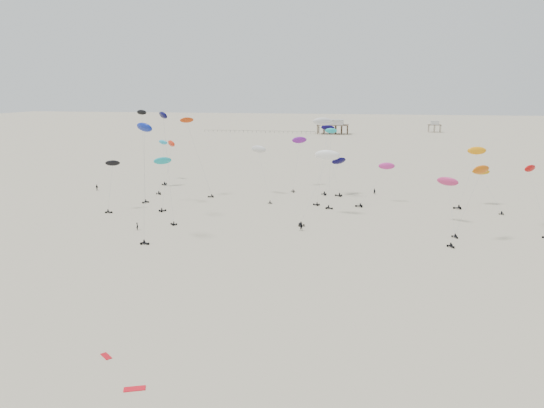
% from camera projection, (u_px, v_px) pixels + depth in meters
% --- Properties ---
extents(ground_plane, '(900.00, 900.00, 0.00)m').
position_uv_depth(ground_plane, '(325.00, 164.00, 218.07)').
color(ground_plane, '#C0B498').
extents(pavilion_main, '(21.00, 13.00, 9.80)m').
position_uv_depth(pavilion_main, '(333.00, 128.00, 362.81)').
color(pavilion_main, brown).
rests_on(pavilion_main, ground).
extents(pavilion_small, '(9.00, 7.00, 8.00)m').
position_uv_depth(pavilion_small, '(434.00, 127.00, 378.27)').
color(pavilion_small, brown).
rests_on(pavilion_small, ground).
extents(pier_fence, '(80.20, 0.20, 1.50)m').
position_uv_depth(pier_fence, '(259.00, 132.00, 373.53)').
color(pier_fence, black).
rests_on(pier_fence, ground).
extents(rig_0, '(8.49, 8.70, 16.14)m').
position_uv_depth(rig_0, '(475.00, 184.00, 104.34)').
color(rig_0, black).
rests_on(rig_0, ground).
extents(rig_1, '(4.23, 13.66, 18.15)m').
position_uv_depth(rig_1, '(169.00, 161.00, 138.35)').
color(rig_1, black).
rests_on(rig_1, ground).
extents(rig_2, '(4.84, 11.78, 15.24)m').
position_uv_depth(rig_2, '(533.00, 182.00, 114.74)').
color(rig_2, black).
rests_on(rig_2, ground).
extents(rig_3, '(3.30, 3.32, 24.98)m').
position_uv_depth(rig_3, '(143.00, 151.00, 141.39)').
color(rig_3, black).
rests_on(rig_3, ground).
extents(rig_4, '(5.16, 14.46, 17.38)m').
position_uv_depth(rig_4, '(299.00, 146.00, 165.39)').
color(rig_4, black).
rests_on(rig_4, ground).
extents(rig_5, '(6.89, 12.47, 13.31)m').
position_uv_depth(rig_5, '(484.00, 178.00, 137.78)').
color(rig_5, black).
rests_on(rig_5, ground).
extents(rig_6, '(7.50, 5.74, 11.31)m').
position_uv_depth(rig_6, '(336.00, 166.00, 152.72)').
color(rig_6, black).
rests_on(rig_6, ground).
extents(rig_7, '(3.11, 4.75, 20.57)m').
position_uv_depth(rig_7, '(330.00, 166.00, 135.69)').
color(rig_7, black).
rests_on(rig_7, ground).
extents(rig_8, '(9.42, 15.64, 18.25)m').
position_uv_depth(rig_8, '(260.00, 154.00, 152.30)').
color(rig_8, black).
rests_on(rig_8, ground).
extents(rig_9, '(4.53, 13.04, 21.62)m').
position_uv_depth(rig_9, '(325.00, 146.00, 144.95)').
color(rig_9, black).
rests_on(rig_9, ground).
extents(rig_10, '(7.42, 10.18, 25.48)m').
position_uv_depth(rig_10, '(165.00, 133.00, 122.12)').
color(rig_10, black).
rests_on(rig_10, ground).
extents(rig_11, '(3.94, 6.53, 12.84)m').
position_uv_depth(rig_11, '(111.00, 177.00, 133.15)').
color(rig_11, black).
rests_on(rig_11, ground).
extents(rig_12, '(10.05, 3.84, 22.68)m').
position_uv_depth(rig_12, '(192.00, 137.00, 149.17)').
color(rig_12, black).
rests_on(rig_12, ground).
extents(rig_13, '(9.25, 3.79, 22.55)m').
position_uv_depth(rig_13, '(325.00, 134.00, 150.48)').
color(rig_13, black).
rests_on(rig_13, ground).
extents(rig_14, '(8.39, 17.36, 15.48)m').
position_uv_depth(rig_14, '(162.00, 164.00, 165.77)').
color(rig_14, black).
rests_on(rig_14, ground).
extents(rig_15, '(8.87, 15.10, 18.28)m').
position_uv_depth(rig_15, '(325.00, 162.00, 126.43)').
color(rig_15, black).
rests_on(rig_15, ground).
extents(rig_16, '(7.78, 14.01, 16.19)m').
position_uv_depth(rig_16, '(164.00, 154.00, 176.37)').
color(rig_16, black).
rests_on(rig_16, ground).
extents(rig_17, '(8.06, 7.74, 15.89)m').
position_uv_depth(rig_17, '(473.00, 163.00, 137.60)').
color(rig_17, black).
rests_on(rig_17, ground).
extents(rig_18, '(9.87, 9.47, 13.32)m').
position_uv_depth(rig_18, '(380.00, 175.00, 141.68)').
color(rig_18, black).
rests_on(rig_18, ground).
extents(rig_19, '(5.52, 16.86, 15.85)m').
position_uv_depth(rig_19, '(448.00, 187.00, 119.88)').
color(rig_19, black).
rests_on(rig_19, ground).
extents(rig_20, '(5.32, 6.78, 24.08)m').
position_uv_depth(rig_20, '(144.00, 146.00, 104.25)').
color(rig_20, black).
rests_on(rig_20, ground).
extents(spectator_0, '(0.87, 0.88, 2.01)m').
position_uv_depth(spectator_0, '(138.00, 230.00, 115.95)').
color(spectator_0, black).
rests_on(spectator_0, ground).
extents(spectator_1, '(1.06, 0.71, 2.03)m').
position_uv_depth(spectator_1, '(301.00, 231.00, 115.28)').
color(spectator_1, black).
rests_on(spectator_1, ground).
extents(spectator_2, '(1.35, 0.88, 2.13)m').
position_uv_depth(spectator_2, '(97.00, 190.00, 161.40)').
color(spectator_2, black).
rests_on(spectator_2, ground).
extents(spectator_3, '(0.86, 0.73, 2.01)m').
position_uv_depth(spectator_3, '(374.00, 194.00, 155.45)').
color(spectator_3, black).
rests_on(spectator_3, ground).
extents(grounded_kite_a, '(2.38, 1.65, 0.08)m').
position_uv_depth(grounded_kite_a, '(135.00, 389.00, 54.50)').
color(grounded_kite_a, red).
rests_on(grounded_kite_a, ground).
extents(grounded_kite_b, '(1.84, 1.68, 0.07)m').
position_uv_depth(grounded_kite_b, '(106.00, 356.00, 61.17)').
color(grounded_kite_b, red).
rests_on(grounded_kite_b, ground).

